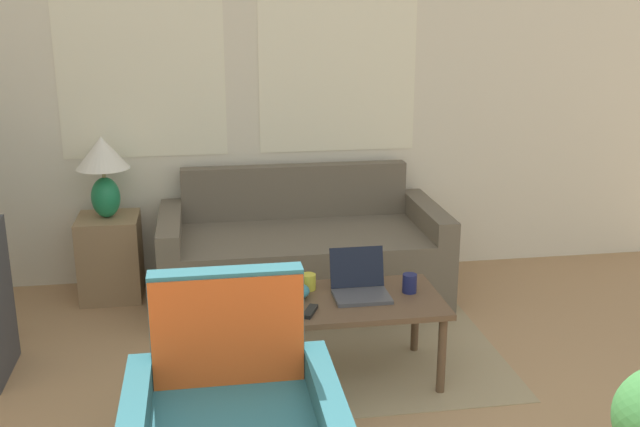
% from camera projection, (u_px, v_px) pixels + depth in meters
% --- Properties ---
extents(wall_back, '(6.32, 0.06, 2.60)m').
position_uv_depth(wall_back, '(253.00, 94.00, 5.15)').
color(wall_back, silver).
rests_on(wall_back, ground_plane).
extents(rug, '(1.87, 1.96, 0.01)m').
position_uv_depth(rug, '(324.00, 331.00, 4.53)').
color(rug, '#9E8966').
rests_on(rug, ground_plane).
extents(couch, '(1.85, 0.89, 0.83)m').
position_uv_depth(couch, '(301.00, 256.00, 5.04)').
color(couch, '#665B4C').
rests_on(couch, ground_plane).
extents(side_table, '(0.40, 0.40, 0.56)m').
position_uv_depth(side_table, '(111.00, 257.00, 5.00)').
color(side_table, '#937551').
rests_on(side_table, ground_plane).
extents(table_lamp, '(0.34, 0.34, 0.54)m').
position_uv_depth(table_lamp, '(103.00, 165.00, 4.82)').
color(table_lamp, '#1E8451').
rests_on(table_lamp, side_table).
extents(coffee_table, '(1.04, 0.58, 0.45)m').
position_uv_depth(coffee_table, '(342.00, 308.00, 3.89)').
color(coffee_table, brown).
rests_on(coffee_table, ground_plane).
extents(laptop, '(0.29, 0.28, 0.23)m').
position_uv_depth(laptop, '(360.00, 285.00, 3.92)').
color(laptop, '#47474C').
rests_on(laptop, coffee_table).
extents(cup_navy, '(0.07, 0.07, 0.10)m').
position_uv_depth(cup_navy, '(275.00, 302.00, 3.71)').
color(cup_navy, teal).
rests_on(cup_navy, coffee_table).
extents(cup_yellow, '(0.08, 0.08, 0.10)m').
position_uv_depth(cup_yellow, '(410.00, 283.00, 3.95)').
color(cup_yellow, '#191E4C').
rests_on(cup_yellow, coffee_table).
extents(cup_white, '(0.08, 0.08, 0.09)m').
position_uv_depth(cup_white, '(308.00, 282.00, 3.99)').
color(cup_white, gold).
rests_on(cup_white, coffee_table).
extents(snack_bowl, '(0.14, 0.14, 0.08)m').
position_uv_depth(snack_bowl, '(296.00, 291.00, 3.88)').
color(snack_bowl, teal).
rests_on(snack_bowl, coffee_table).
extents(tv_remote, '(0.10, 0.15, 0.02)m').
position_uv_depth(tv_remote, '(310.00, 311.00, 3.70)').
color(tv_remote, black).
rests_on(tv_remote, coffee_table).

